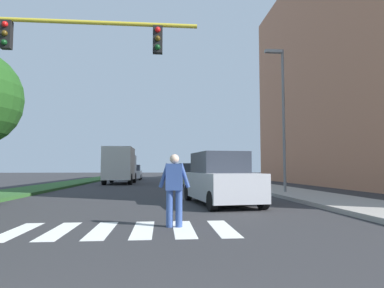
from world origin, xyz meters
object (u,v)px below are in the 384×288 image
traffic_light_gantry (2,62)px  pedestrian_performer (174,187)px  sedan_midblock (189,175)px  sedan_far_horizon (171,171)px  suv_crossing (220,179)px  street_lamp_right (282,106)px  sedan_distant (133,173)px  truck_box_delivery (120,165)px

traffic_light_gantry → pedestrian_performer: traffic_light_gantry is taller
sedan_midblock → sedan_far_horizon: (-0.61, 28.29, 0.00)m
traffic_light_gantry → suv_crossing: (6.67, 3.08, -3.38)m
pedestrian_performer → sedan_far_horizon: sedan_far_horizon is taller
suv_crossing → traffic_light_gantry: bearing=-155.2°
sedan_far_horizon → pedestrian_performer: bearing=-91.5°
street_lamp_right → sedan_distant: bearing=113.2°
traffic_light_gantry → sedan_far_horizon: bearing=82.4°
traffic_light_gantry → sedan_far_horizon: traffic_light_gantry is taller
pedestrian_performer → truck_box_delivery: truck_box_delivery is taller
pedestrian_performer → sedan_midblock: 18.33m
traffic_light_gantry → sedan_far_horizon: 45.35m
street_lamp_right → pedestrian_performer: (-5.96, -9.04, -3.66)m
traffic_light_gantry → sedan_distant: traffic_light_gantry is taller
street_lamp_right → sedan_far_horizon: (-4.75, 37.48, -3.80)m
pedestrian_performer → sedan_far_horizon: 46.54m
sedan_distant → suv_crossing: bearing=-78.3°
pedestrian_performer → suv_crossing: suv_crossing is taller
truck_box_delivery → street_lamp_right: bearing=-52.4°
street_lamp_right → pedestrian_performer: size_ratio=4.44×
sedan_distant → truck_box_delivery: bearing=-92.0°
suv_crossing → street_lamp_right: bearing=46.5°
sedan_midblock → truck_box_delivery: 6.88m
traffic_light_gantry → truck_box_delivery: bearing=87.7°
street_lamp_right → truck_box_delivery: street_lamp_right is taller
sedan_midblock → sedan_far_horizon: bearing=91.2°
traffic_light_gantry → sedan_distant: bearing=87.8°
street_lamp_right → traffic_light_gantry: bearing=-145.6°
suv_crossing → sedan_far_horizon: size_ratio=1.06×
traffic_light_gantry → suv_crossing: size_ratio=1.62×
suv_crossing → sedan_midblock: bearing=90.4°
traffic_light_gantry → sedan_midblock: size_ratio=1.84×
pedestrian_performer → suv_crossing: (1.92, 4.79, -0.00)m
sedan_far_horizon → truck_box_delivery: bearing=-101.8°
street_lamp_right → suv_crossing: bearing=-133.5°
street_lamp_right → suv_crossing: street_lamp_right is taller
suv_crossing → sedan_midblock: suv_crossing is taller
suv_crossing → sedan_distant: 27.17m
street_lamp_right → sedan_midblock: 10.78m
suv_crossing → sedan_distant: suv_crossing is taller
traffic_light_gantry → sedan_far_horizon: size_ratio=1.71×
pedestrian_performer → suv_crossing: bearing=68.2°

